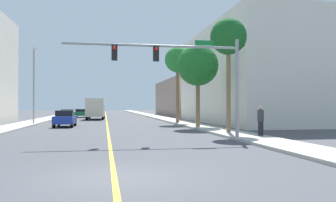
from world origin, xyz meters
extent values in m
plane|color=#47474C|center=(0.00, 42.00, 0.00)|extent=(192.00, 192.00, 0.00)
cube|color=#B2ADA3|center=(-8.21, 42.00, 0.07)|extent=(2.52, 168.00, 0.15)
cube|color=#B2ADA3|center=(8.21, 42.00, 0.07)|extent=(2.52, 168.00, 0.15)
cube|color=yellow|center=(0.00, 42.00, 0.00)|extent=(0.16, 144.00, 0.01)
cube|color=silver|center=(18.73, 28.92, 5.29)|extent=(15.90, 24.52, 10.59)
cube|color=gray|center=(19.63, 56.31, 3.32)|extent=(17.71, 22.92, 6.65)
cylinder|color=gray|center=(7.35, 9.87, 2.99)|extent=(0.20, 0.20, 5.68)
cylinder|color=gray|center=(2.41, 9.87, 5.31)|extent=(9.88, 0.14, 0.14)
cube|color=black|center=(2.57, 9.87, 4.86)|extent=(0.32, 0.24, 0.84)
sphere|color=red|center=(2.57, 9.73, 5.11)|extent=(0.20, 0.20, 0.20)
cube|color=black|center=(0.27, 9.87, 4.86)|extent=(0.32, 0.24, 0.84)
sphere|color=red|center=(0.27, 9.73, 5.11)|extent=(0.20, 0.20, 0.20)
cube|color=#147233|center=(5.37, 9.87, 5.56)|extent=(1.10, 0.04, 0.28)
cylinder|color=gray|center=(-7.45, 28.69, 3.93)|extent=(0.16, 0.16, 7.55)
cube|color=beige|center=(-7.45, 28.69, 7.85)|extent=(0.56, 0.28, 0.20)
cylinder|color=brown|center=(8.03, 13.24, 3.41)|extent=(0.29, 0.29, 6.51)
sphere|color=#195B23|center=(8.03, 13.24, 6.66)|extent=(2.48, 2.48, 2.48)
cone|color=#195B23|center=(8.77, 13.17, 6.46)|extent=(0.54, 1.40, 1.32)
cone|color=#195B23|center=(8.12, 13.97, 6.46)|extent=(1.24, 0.56, 1.39)
cone|color=#195B23|center=(7.36, 13.56, 6.46)|extent=(0.81, 1.13, 1.40)
cone|color=#195B23|center=(7.46, 12.75, 6.46)|extent=(1.02, 1.08, 1.26)
cone|color=#195B23|center=(8.36, 12.57, 6.46)|extent=(1.27, 0.90, 1.18)
cylinder|color=brown|center=(7.83, 20.59, 2.83)|extent=(0.36, 0.36, 5.36)
sphere|color=#1E6B28|center=(7.83, 20.59, 5.51)|extent=(3.64, 3.64, 3.64)
cone|color=#1E6B28|center=(8.92, 20.74, 5.31)|extent=(0.64, 2.08, 1.51)
cone|color=#1E6B28|center=(8.11, 21.65, 5.31)|extent=(1.83, 0.89, 1.53)
cone|color=#1E6B28|center=(6.86, 21.08, 5.31)|extent=(0.97, 1.46, 1.66)
cone|color=#1E6B28|center=(6.89, 20.03, 5.31)|extent=(1.07, 1.48, 1.91)
cone|color=#1E6B28|center=(8.01, 19.51, 5.31)|extent=(1.84, 0.73, 1.66)
cylinder|color=brown|center=(7.52, 27.95, 3.54)|extent=(0.37, 0.37, 6.78)
sphere|color=#287F33|center=(7.52, 27.95, 6.93)|extent=(2.79, 2.79, 2.79)
cone|color=#287F33|center=(8.35, 27.79, 6.73)|extent=(0.60, 1.16, 1.43)
cone|color=#287F33|center=(7.61, 28.78, 6.73)|extent=(1.34, 0.54, 1.53)
cone|color=#287F33|center=(6.70, 27.83, 6.73)|extent=(0.58, 1.30, 1.25)
cone|color=#287F33|center=(7.45, 27.11, 6.73)|extent=(1.71, 0.60, 1.17)
cube|color=#1E389E|center=(-3.82, 23.96, 0.66)|extent=(1.77, 4.25, 0.67)
cube|color=black|center=(-3.82, 23.93, 1.25)|extent=(1.53, 1.84, 0.51)
cylinder|color=black|center=(-4.56, 25.54, 0.32)|extent=(0.23, 0.64, 0.64)
cylinder|color=black|center=(-3.04, 25.52, 0.32)|extent=(0.23, 0.64, 0.64)
cylinder|color=black|center=(-4.60, 22.40, 0.32)|extent=(0.23, 0.64, 0.64)
cylinder|color=black|center=(-3.08, 22.39, 0.32)|extent=(0.23, 0.64, 0.64)
cube|color=#196638|center=(-4.04, 49.97, 0.63)|extent=(1.85, 4.24, 0.62)
cube|color=black|center=(-4.04, 49.76, 1.15)|extent=(1.60, 1.85, 0.42)
cylinder|color=black|center=(-4.82, 51.55, 0.32)|extent=(0.23, 0.64, 0.64)
cylinder|color=black|center=(-3.22, 51.53, 0.32)|extent=(0.23, 0.64, 0.64)
cylinder|color=black|center=(-4.85, 48.42, 0.32)|extent=(0.23, 0.64, 0.64)
cylinder|color=black|center=(-3.25, 48.40, 0.32)|extent=(0.23, 0.64, 0.64)
cube|color=black|center=(-5.59, 43.30, 0.61)|extent=(1.82, 3.93, 0.58)
cube|color=black|center=(-5.59, 43.58, 1.14)|extent=(1.60, 1.96, 0.47)
cylinder|color=black|center=(-4.79, 41.89, 0.32)|extent=(0.22, 0.64, 0.64)
cylinder|color=black|center=(-6.40, 41.89, 0.32)|extent=(0.22, 0.64, 0.64)
cylinder|color=black|center=(-4.78, 44.71, 0.32)|extent=(0.22, 0.64, 0.64)
cylinder|color=black|center=(-6.40, 44.71, 0.32)|extent=(0.22, 0.64, 0.64)
cube|color=#194799|center=(-1.40, 43.89, 1.25)|extent=(2.45, 2.09, 1.60)
cube|color=beige|center=(-1.50, 40.27, 1.67)|extent=(2.54, 5.28, 2.45)
cylinder|color=black|center=(-2.45, 43.92, 0.45)|extent=(0.30, 0.91, 0.90)
cylinder|color=black|center=(-0.35, 43.86, 0.45)|extent=(0.30, 0.91, 0.90)
cylinder|color=black|center=(-2.58, 39.00, 0.45)|extent=(0.30, 0.91, 0.90)
cylinder|color=black|center=(-0.48, 38.94, 0.45)|extent=(0.30, 0.91, 0.90)
cylinder|color=black|center=(9.01, 10.31, 0.58)|extent=(0.32, 0.32, 0.86)
cylinder|color=#333338|center=(9.01, 10.31, 1.36)|extent=(0.38, 0.38, 0.68)
sphere|color=tan|center=(9.01, 10.31, 1.81)|extent=(0.23, 0.23, 0.23)
camera|label=1|loc=(-0.27, -9.91, 1.97)|focal=38.24mm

